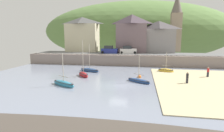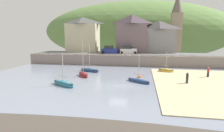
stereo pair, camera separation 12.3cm
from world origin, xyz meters
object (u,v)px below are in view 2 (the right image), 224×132
motorboat_with_cabin (63,84)px  sailboat_tall_mast (90,70)px  waterfront_building_left (83,34)px  sailboat_nearest_shore (83,74)px  parked_car_by_wall (128,50)px  waterfront_building_right (159,37)px  parked_car_near_slipway (110,50)px  waterfront_building_centre (132,33)px  church_with_spire (176,22)px  person_on_slipway (208,72)px  person_near_water (187,77)px  sailboat_blue_trim (139,81)px  mooring_buoy (139,77)px  rowboat_small_beached (166,71)px

motorboat_with_cabin → sailboat_tall_mast: bearing=115.2°
sailboat_tall_mast → motorboat_with_cabin: size_ratio=1.18×
waterfront_building_left → motorboat_with_cabin: 28.35m
sailboat_nearest_shore → parked_car_by_wall: 17.76m
waterfront_building_right → parked_car_near_slipway: bearing=-160.0°
waterfront_building_centre → parked_car_near_slipway: waterfront_building_centre is taller
motorboat_with_cabin → church_with_spire: bearing=86.3°
parked_car_near_slipway → person_on_slipway: 23.48m
waterfront_building_centre → person_near_water: waterfront_building_centre is taller
waterfront_building_left → person_on_slipway: bearing=-33.6°
sailboat_blue_trim → motorboat_with_cabin: bearing=-126.4°
motorboat_with_cabin → parked_car_by_wall: (7.09, 22.28, 2.91)m
sailboat_tall_mast → motorboat_with_cabin: (-0.65, -10.23, 0.02)m
person_on_slipway → person_near_water: (-4.34, -4.77, 0.00)m
waterfront_building_centre → sailboat_nearest_shore: waterfront_building_centre is taller
waterfront_building_left → sailboat_nearest_shore: (7.05, -20.87, -6.91)m
waterfront_building_right → person_on_slipway: (6.56, -18.22, -5.61)m
sailboat_tall_mast → sailboat_nearest_shore: 4.33m
parked_car_by_wall → person_near_water: size_ratio=2.56×
sailboat_tall_mast → parked_car_near_slipway: sailboat_tall_mast is taller
sailboat_nearest_shore → mooring_buoy: bearing=53.2°
waterfront_building_right → sailboat_nearest_shore: bearing=-123.6°
sailboat_blue_trim → person_on_slipway: (11.14, 4.98, 0.75)m
rowboat_small_beached → parked_car_by_wall: parked_car_by_wall is taller
parked_car_near_slipway → sailboat_nearest_shore: bearing=-92.6°
waterfront_building_left → person_near_water: waterfront_building_left is taller
church_with_spire → sailboat_tall_mast: (-18.99, -20.55, -10.32)m
sailboat_tall_mast → parked_car_by_wall: bearing=85.0°
waterfront_building_centre → sailboat_blue_trim: 24.44m
person_near_water → waterfront_building_left: bearing=135.2°
sailboat_blue_trim → sailboat_tall_mast: (-9.47, 6.66, 0.04)m
waterfront_building_left → parked_car_by_wall: waterfront_building_left is taller
person_on_slipway → mooring_buoy: bearing=-169.7°
waterfront_building_left → rowboat_small_beached: waterfront_building_left is taller
rowboat_small_beached → sailboat_nearest_shore: sailboat_nearest_shore is taller
sailboat_nearest_shore → parked_car_by_wall: sailboat_nearest_shore is taller
church_with_spire → sailboat_tall_mast: size_ratio=2.91×
sailboat_tall_mast → sailboat_nearest_shore: (0.19, -4.32, 0.07)m
sailboat_nearest_shore → mooring_buoy: size_ratio=11.02×
church_with_spire → sailboat_nearest_shore: (-18.80, -24.87, -10.25)m
waterfront_building_right → church_with_spire: church_with_spire is taller
church_with_spire → sailboat_nearest_shore: 32.82m
motorboat_with_cabin → waterfront_building_right: bearing=90.1°
waterfront_building_centre → person_near_water: bearing=-68.0°
waterfront_building_centre → mooring_buoy: bearing=-82.8°
church_with_spire → parked_car_near_slipway: 20.65m
rowboat_small_beached → parked_car_by_wall: size_ratio=0.97×
person_near_water → person_on_slipway: bearing=47.7°
motorboat_with_cabin → sailboat_nearest_shore: 5.97m
church_with_spire → sailboat_nearest_shore: church_with_spire is taller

